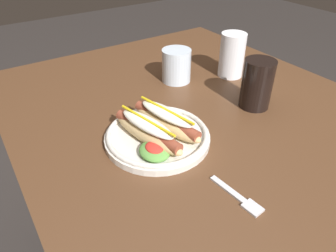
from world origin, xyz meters
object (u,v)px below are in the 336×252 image
at_px(water_cup, 176,66).
at_px(extra_cup, 232,55).
at_px(soda_cup, 257,84).
at_px(fork, 239,198).
at_px(hot_dog_plate, 157,132).

xyz_separation_m(water_cup, extra_cup, (0.07, 0.17, 0.02)).
xyz_separation_m(soda_cup, extra_cup, (-0.18, 0.08, 0.00)).
relative_size(water_cup, extra_cup, 0.73).
bearing_deg(fork, water_cup, 153.13).
height_order(hot_dog_plate, soda_cup, soda_cup).
distance_m(hot_dog_plate, soda_cup, 0.31).
xyz_separation_m(hot_dog_plate, fork, (0.24, 0.03, -0.02)).
xyz_separation_m(soda_cup, water_cup, (-0.25, -0.09, -0.02)).
height_order(soda_cup, extra_cup, extra_cup).
bearing_deg(soda_cup, extra_cup, 156.32).
bearing_deg(hot_dog_plate, fork, 8.12).
distance_m(fork, soda_cup, 0.36).
bearing_deg(water_cup, soda_cup, 19.84).
bearing_deg(fork, soda_cup, 124.03).
height_order(hot_dog_plate, extra_cup, extra_cup).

